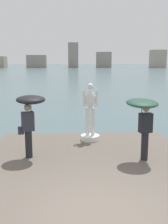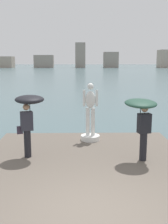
% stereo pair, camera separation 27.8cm
% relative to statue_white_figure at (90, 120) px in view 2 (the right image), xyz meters
% --- Properties ---
extents(ground_plane, '(400.00, 400.00, 0.00)m').
position_rel_statue_white_figure_xyz_m(ground_plane, '(-0.25, 34.86, -1.22)').
color(ground_plane, '#4C666B').
extents(pier, '(6.56, 9.20, 0.40)m').
position_rel_statue_white_figure_xyz_m(pier, '(-0.25, -3.54, -1.02)').
color(pier, '#60564C').
rests_on(pier, ground).
extents(statue_white_figure, '(0.73, 0.73, 2.22)m').
position_rel_statue_white_figure_xyz_m(statue_white_figure, '(0.00, 0.00, 0.00)').
color(statue_white_figure, white).
rests_on(statue_white_figure, pier).
extents(onlooker_left, '(1.14, 1.15, 2.00)m').
position_rel_statue_white_figure_xyz_m(onlooker_left, '(-2.02, -1.79, 0.71)').
color(onlooker_left, black).
rests_on(onlooker_left, pier).
extents(onlooker_right, '(1.16, 1.17, 1.94)m').
position_rel_statue_white_figure_xyz_m(onlooker_right, '(1.46, -2.20, 0.67)').
color(onlooker_right, black).
rests_on(onlooker_right, pier).
extents(distant_skyline, '(82.86, 9.68, 11.57)m').
position_rel_statue_white_figure_xyz_m(distant_skyline, '(2.41, 120.71, 2.58)').
color(distant_skyline, gray).
rests_on(distant_skyline, ground).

